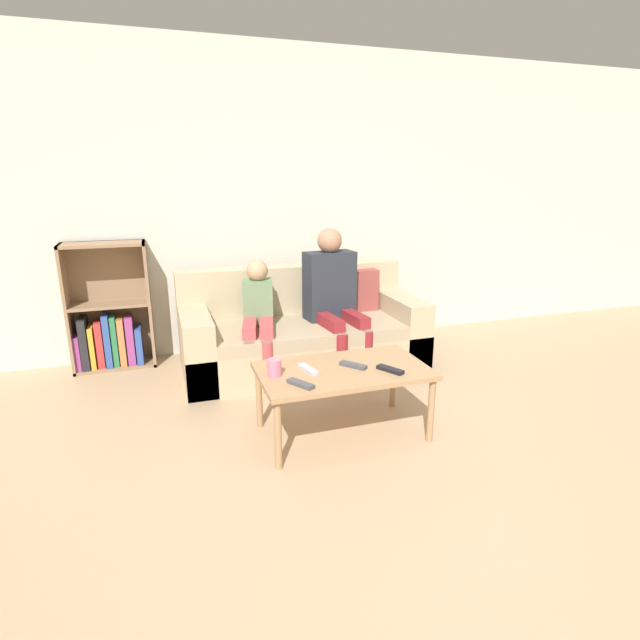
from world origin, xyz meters
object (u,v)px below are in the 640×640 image
object	(u,v)px
cup_near	(274,368)
tv_remote_1	(308,369)
tv_remote_0	(353,365)
tv_remote_2	(301,384)
bookshelf	(109,322)
couch	(303,334)
person_adult	(333,290)
coffee_table	(343,375)
person_child	(258,314)
tv_remote_3	(390,370)

from	to	relation	value
cup_near	tv_remote_1	world-z (taller)	cup_near
tv_remote_0	tv_remote_2	xyz separation A→B (m)	(-0.38, -0.17, 0.00)
bookshelf	cup_near	distance (m)	1.94
couch	person_adult	bearing A→B (deg)	-16.47
coffee_table	tv_remote_1	world-z (taller)	tv_remote_1
bookshelf	person_adult	size ratio (longest dim) A/B	0.91
bookshelf	person_adult	xyz separation A→B (m)	(1.75, -0.54, 0.26)
tv_remote_0	coffee_table	bearing A→B (deg)	143.27
person_child	tv_remote_0	size ratio (longest dim) A/B	5.58
tv_remote_2	person_child	bearing A→B (deg)	57.68
coffee_table	cup_near	xyz separation A→B (m)	(-0.41, 0.02, 0.09)
tv_remote_2	bookshelf	bearing A→B (deg)	89.53
person_adult	tv_remote_2	world-z (taller)	person_adult
coffee_table	person_child	xyz separation A→B (m)	(-0.29, 1.08, 0.12)
bookshelf	coffee_table	distance (m)	2.19
bookshelf	person_child	world-z (taller)	bookshelf
tv_remote_2	tv_remote_3	world-z (taller)	same
tv_remote_0	couch	bearing A→B (deg)	49.77
tv_remote_2	tv_remote_3	distance (m)	0.56
person_adult	tv_remote_3	xyz separation A→B (m)	(-0.09, -1.26, -0.20)
couch	tv_remote_1	distance (m)	1.23
bookshelf	tv_remote_2	size ratio (longest dim) A/B	6.06
bookshelf	person_adult	world-z (taller)	person_adult
person_adult	tv_remote_2	distance (m)	1.46
tv_remote_0	tv_remote_1	distance (m)	0.28
coffee_table	person_child	size ratio (longest dim) A/B	1.11
tv_remote_1	tv_remote_3	size ratio (longest dim) A/B	1.03
coffee_table	tv_remote_2	distance (m)	0.36
person_adult	tv_remote_0	bearing A→B (deg)	-110.08
person_child	tv_remote_3	bearing A→B (deg)	-53.36
coffee_table	person_adult	distance (m)	1.21
bookshelf	person_child	size ratio (longest dim) A/B	1.14
tv_remote_3	person_child	bearing A→B (deg)	84.80
couch	tv_remote_0	bearing A→B (deg)	-91.78
bookshelf	coffee_table	bearing A→B (deg)	-49.90
coffee_table	tv_remote_3	xyz separation A→B (m)	(0.25, -0.13, 0.05)
couch	tv_remote_3	xyz separation A→B (m)	(0.14, -1.33, 0.18)
tv_remote_1	tv_remote_3	world-z (taller)	same
person_child	coffee_table	bearing A→B (deg)	-62.22
person_child	tv_remote_0	world-z (taller)	person_child
person_adult	cup_near	world-z (taller)	person_adult
tv_remote_1	bookshelf	bearing A→B (deg)	113.05
couch	cup_near	bearing A→B (deg)	-113.58
couch	tv_remote_2	size ratio (longest dim) A/B	11.42
person_child	tv_remote_0	xyz separation A→B (m)	(0.36, -1.08, -0.07)
bookshelf	coffee_table	world-z (taller)	bookshelf
tv_remote_3	coffee_table	bearing A→B (deg)	123.05
person_adult	tv_remote_2	bearing A→B (deg)	-123.08
couch	coffee_table	bearing A→B (deg)	-94.88
person_child	tv_remote_0	distance (m)	1.14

